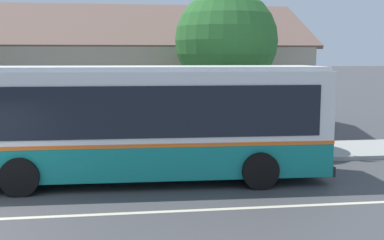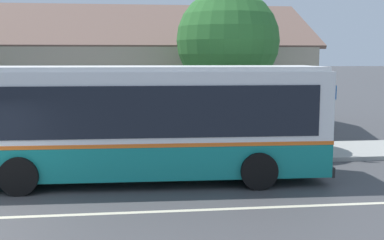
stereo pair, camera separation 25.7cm
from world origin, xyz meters
name	(u,v)px [view 2 (the right image)]	position (x,y,z in m)	size (l,w,h in m)	color
sidewalk_far	(26,158)	(0.00, 6.00, 0.07)	(60.00, 3.00, 0.15)	#9E9E99
community_building	(24,85)	(-1.70, 14.00, 2.08)	(27.12, 9.71, 7.10)	tan
transit_bus	(136,120)	(3.74, 2.90, 1.74)	(10.78, 3.00, 3.25)	#147F7A
street_tree_primary	(225,43)	(7.09, 7.10, 3.99)	(3.80, 3.80, 5.99)	#4C3828
bus_stop_sign	(330,112)	(10.36, 4.99, 1.64)	(0.36, 0.07, 2.40)	gray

